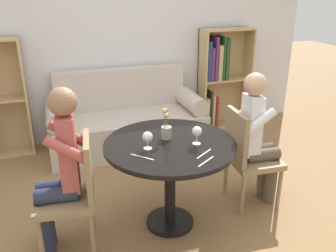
# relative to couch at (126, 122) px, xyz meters

# --- Properties ---
(ground_plane) EXTENTS (16.00, 16.00, 0.00)m
(ground_plane) POSITION_rel_couch_xyz_m (0.00, -1.64, -0.31)
(ground_plane) COLOR olive
(back_wall) EXTENTS (5.20, 0.05, 2.70)m
(back_wall) POSITION_rel_couch_xyz_m (0.00, 0.42, 1.04)
(back_wall) COLOR silver
(back_wall) RESTS_ON ground_plane
(round_table) EXTENTS (1.03, 1.03, 0.75)m
(round_table) POSITION_rel_couch_xyz_m (0.00, -1.64, 0.31)
(round_table) COLOR black
(round_table) RESTS_ON ground_plane
(couch) EXTENTS (1.84, 0.80, 0.92)m
(couch) POSITION_rel_couch_xyz_m (0.00, 0.00, 0.00)
(couch) COLOR beige
(couch) RESTS_ON ground_plane
(bookshelf_right) EXTENTS (0.70, 0.28, 1.35)m
(bookshelf_right) POSITION_rel_couch_xyz_m (1.36, 0.26, 0.38)
(bookshelf_right) COLOR tan
(bookshelf_right) RESTS_ON ground_plane
(chair_left) EXTENTS (0.47, 0.47, 0.90)m
(chair_left) POSITION_rel_couch_xyz_m (-0.75, -1.67, 0.18)
(chair_left) COLOR #937A56
(chair_left) RESTS_ON ground_plane
(chair_right) EXTENTS (0.45, 0.45, 0.90)m
(chair_right) POSITION_rel_couch_xyz_m (0.75, -1.56, 0.18)
(chair_right) COLOR #937A56
(chair_right) RESTS_ON ground_plane
(person_left) EXTENTS (0.44, 0.37, 1.27)m
(person_left) POSITION_rel_couch_xyz_m (-0.84, -1.65, 0.36)
(person_left) COLOR #282D47
(person_left) RESTS_ON ground_plane
(person_right) EXTENTS (0.43, 0.36, 1.23)m
(person_right) POSITION_rel_couch_xyz_m (0.84, -1.57, 0.34)
(person_right) COLOR brown
(person_right) RESTS_ON ground_plane
(wine_glass_left) EXTENTS (0.08, 0.08, 0.14)m
(wine_glass_left) POSITION_rel_couch_xyz_m (-0.19, -1.69, 0.54)
(wine_glass_left) COLOR white
(wine_glass_left) RESTS_ON round_table
(wine_glass_right) EXTENTS (0.08, 0.08, 0.14)m
(wine_glass_right) POSITION_rel_couch_xyz_m (0.19, -1.73, 0.54)
(wine_glass_right) COLOR white
(wine_glass_right) RESTS_ON round_table
(flower_vase) EXTENTS (0.08, 0.08, 0.25)m
(flower_vase) POSITION_rel_couch_xyz_m (-0.00, -1.55, 0.53)
(flower_vase) COLOR #9E9384
(flower_vase) RESTS_ON round_table
(knife_left_setting) EXTENTS (0.14, 0.15, 0.00)m
(knife_left_setting) POSITION_rel_couch_xyz_m (-0.27, -1.81, 0.45)
(knife_left_setting) COLOR silver
(knife_left_setting) RESTS_ON round_table
(fork_left_setting) EXTENTS (0.16, 0.12, 0.00)m
(fork_left_setting) POSITION_rel_couch_xyz_m (0.17, -1.90, 0.45)
(fork_left_setting) COLOR silver
(fork_left_setting) RESTS_ON round_table
(knife_right_setting) EXTENTS (0.17, 0.11, 0.00)m
(knife_right_setting) POSITION_rel_couch_xyz_m (0.13, -2.02, 0.45)
(knife_right_setting) COLOR silver
(knife_right_setting) RESTS_ON round_table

